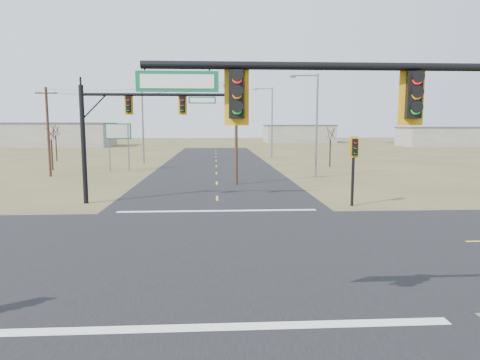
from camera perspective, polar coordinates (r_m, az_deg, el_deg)
The scene contains 20 objects.
ground at distance 18.61m, azimuth -2.90°, elevation -8.80°, with size 320.00×320.00×0.00m, color olive.
road_ew at distance 18.61m, azimuth -2.90°, elevation -8.77°, with size 160.00×14.00×0.02m, color black.
road_ns at distance 18.60m, azimuth -2.90°, elevation -8.76°, with size 14.00×160.00×0.02m, color black.
stop_bar_near at distance 11.58m, azimuth -2.61°, elevation -19.00°, with size 12.00×0.40×0.01m, color silver.
stop_bar_far at distance 25.89m, azimuth -3.03°, elevation -4.12°, with size 12.00×0.40×0.01m, color silver.
mast_arm_near at distance 10.69m, azimuth 23.33°, elevation 6.63°, with size 10.34×0.50×7.06m.
mast_arm_far at distance 29.19m, azimuth -14.92°, elevation 7.84°, with size 9.56×0.46×7.75m.
pedestal_signal_ne at distance 28.03m, azimuth 14.98°, elevation 3.21°, with size 0.57×0.50×4.50m.
utility_pole_near at distance 37.03m, azimuth -0.51°, elevation 6.67°, with size 2.19×0.63×9.10m.
utility_pole_far at distance 47.04m, azimuth -24.22°, elevation 6.05°, with size 2.18×0.26×8.91m.
highway_sign at distance 50.63m, azimuth -15.90°, elevation 5.56°, with size 2.76×0.92×5.38m.
streetlight_a at distance 42.84m, azimuth 9.91°, elevation 7.91°, with size 2.83×0.38×10.12m.
streetlight_b at distance 68.09m, azimuth 4.08°, elevation 8.16°, with size 3.09×0.48×11.02m.
streetlight_c at distance 59.53m, azimuth -12.62°, elevation 8.27°, with size 3.15×0.37×11.28m.
bare_tree_a at distance 53.82m, azimuth -23.91°, elevation 5.81°, with size 2.94×2.94×5.48m.
bare_tree_b at distance 66.97m, azimuth -23.41°, elevation 6.23°, with size 2.83×2.83×5.75m.
bare_tree_c at distance 54.60m, azimuth 11.99°, elevation 6.17°, with size 2.51×2.51×5.38m.
warehouse_left at distance 115.05m, azimuth -23.71°, elevation 5.50°, with size 28.00×14.00×5.50m, color #A4A091.
warehouse_mid at distance 130.35m, azimuth 7.84°, elevation 6.08°, with size 20.00×12.00×5.00m, color #A4A091.
warehouse_right at distance 116.74m, azimuth 24.97°, elevation 5.21°, with size 18.00×10.00×4.50m, color #A4A091.
Camera 1 is at (-0.10, -17.88, 5.16)m, focal length 32.00 mm.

